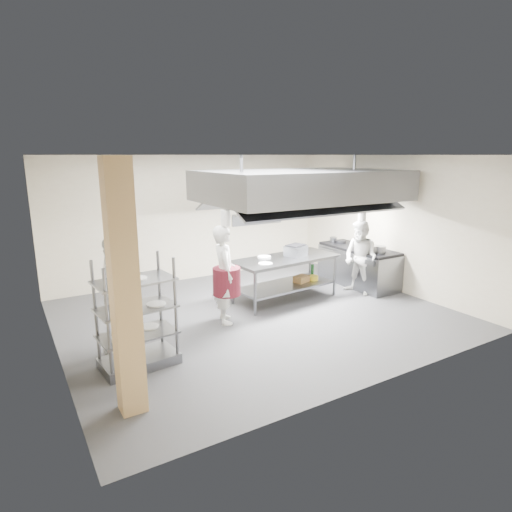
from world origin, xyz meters
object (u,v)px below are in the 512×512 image
chef_head (224,275)px  chef_line (360,258)px  stockpot (374,249)px  island (285,278)px  chef_plating (116,296)px  griddle (296,251)px  cooking_range (358,267)px  pass_rack (136,314)px

chef_head → chef_line: bearing=-75.1°
stockpot → island: bearing=163.0°
chef_line → chef_plating: bearing=-94.8°
stockpot → griddle: bearing=159.4°
chef_head → cooking_range: bearing=-66.7°
pass_rack → chef_plating: 0.57m
cooking_range → stockpot: 0.83m
chef_head → chef_plating: size_ratio=0.96×
chef_line → chef_plating: (-5.26, -0.27, 0.12)m
cooking_range → chef_plating: size_ratio=1.07×
chef_head → chef_plating: (-1.98, -0.34, 0.03)m
pass_rack → chef_line: size_ratio=0.99×
griddle → chef_head: bearing=174.7°
pass_rack → chef_plating: bearing=98.7°
pass_rack → chef_head: chef_head is taller
pass_rack → chef_line: (5.12, 0.80, 0.01)m
chef_head → island: bearing=-57.9°
pass_rack → stockpot: bearing=1.8°
island → chef_head: size_ratio=1.28×
pass_rack → stockpot: (5.47, 0.76, 0.18)m
island → chef_line: chef_line is taller
stockpot → chef_head: bearing=178.2°
island → cooking_range: 2.08m
island → griddle: size_ratio=5.24×
pass_rack → chef_head: 2.04m
chef_head → stockpot: chef_head is taller
cooking_range → chef_line: bearing=-131.4°
island → cooking_range: island is taller
pass_rack → cooking_range: bearing=7.4°
cooking_range → chef_plating: bearing=-172.0°
pass_rack → island: bearing=14.9°
chef_head → pass_rack: bearing=131.4°
pass_rack → cooking_range: size_ratio=0.80×
island → chef_plating: bearing=-172.1°
chef_head → stockpot: 3.63m
stockpot → chef_line: bearing=172.4°
chef_plating → griddle: 4.03m
island → chef_head: 1.80m
pass_rack → cooking_range: 5.77m
island → stockpot: stockpot is taller
cooking_range → griddle: (-1.80, 0.04, 0.60)m
pass_rack → griddle: (3.80, 1.38, 0.21)m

